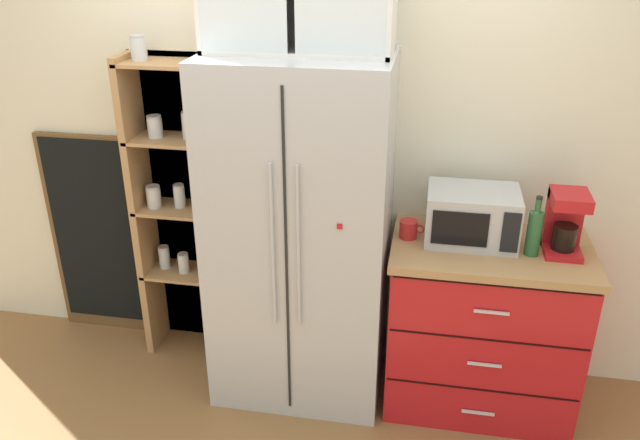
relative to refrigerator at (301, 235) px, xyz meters
name	(u,v)px	position (x,y,z in m)	size (l,w,h in m)	color
ground_plane	(302,382)	(0.00, -0.03, -0.91)	(10.73, 10.73, 0.00)	olive
wall_back_cream	(314,144)	(0.00, 0.37, 0.36)	(5.02, 0.10, 2.55)	silver
refrigerator	(301,235)	(0.00, 0.00, 0.00)	(0.88, 0.66, 1.82)	#B7BABF
pantry_shelf_column	(183,203)	(-0.73, 0.25, 0.01)	(0.53, 0.29, 1.85)	brown
counter_cabinet	(482,325)	(0.95, 0.02, -0.45)	(0.97, 0.62, 0.93)	red
microwave	(472,216)	(0.84, 0.07, 0.14)	(0.44, 0.33, 0.26)	#B7BABF
coffee_maker	(565,221)	(1.27, 0.03, 0.17)	(0.17, 0.20, 0.31)	red
mug_charcoal	(493,231)	(0.95, 0.10, 0.06)	(0.12, 0.08, 0.08)	#2D2D33
mug_red	(409,229)	(0.54, 0.04, 0.06)	(0.12, 0.09, 0.09)	red
bottle_green	(535,229)	(1.13, -0.04, 0.15)	(0.07, 0.07, 0.30)	#285B33
bottle_clear	(494,218)	(0.95, 0.11, 0.12)	(0.06, 0.06, 0.25)	silver
chalkboard_menu	(98,236)	(-1.31, 0.29, -0.27)	(0.60, 0.04, 1.28)	brown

